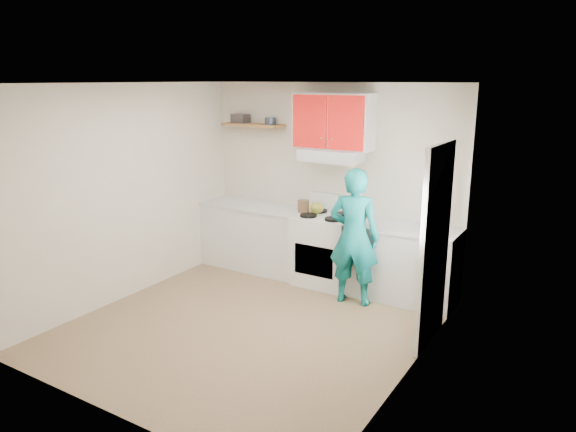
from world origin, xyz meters
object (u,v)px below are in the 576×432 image
Objects in this scene: stove at (326,250)px; kettle at (317,208)px; tin at (270,121)px; crock at (303,207)px; person at (354,237)px.

kettle reaches higher than stove.
tin reaches higher than crock.
stove is 0.79m from person.
stove is at bearing -11.37° from tin.
kettle is 0.89m from person.
tin is at bearing 166.65° from kettle.
tin reaches higher than stove.
crock is 0.11× the size of person.
crock is (-0.19, -0.03, -0.01)m from kettle.
crock is at bearing -173.28° from kettle.
crock is (-0.36, 0.02, 0.53)m from stove.
tin reaches higher than person.
stove is at bearing -22.48° from kettle.
person is at bearing -34.60° from kettle.
person reaches higher than stove.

